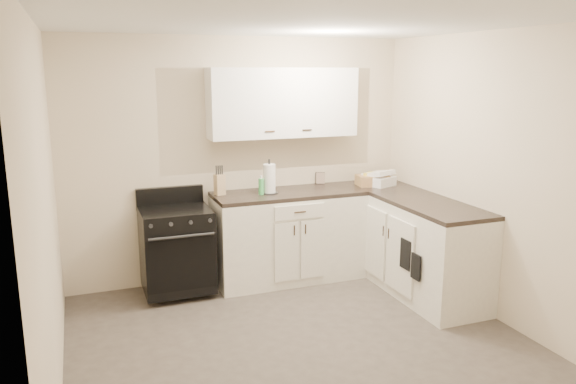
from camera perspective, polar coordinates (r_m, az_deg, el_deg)
name	(u,v)px	position (r m, az deg, el deg)	size (l,w,h in m)	color
floor	(306,348)	(4.63, 1.80, -15.60)	(3.60, 3.60, 0.00)	#473F38
ceiling	(308,21)	(4.11, 2.04, 16.96)	(3.60, 3.60, 0.00)	white
wall_back	(240,160)	(5.87, -4.90, 3.26)	(3.60, 3.60, 0.00)	beige
wall_right	(500,179)	(5.15, 20.73, 1.25)	(3.60, 3.60, 0.00)	beige
wall_left	(46,217)	(3.89, -23.40, -2.35)	(3.60, 3.60, 0.00)	beige
wall_front	(459,276)	(2.69, 17.02, -8.14)	(3.60, 3.60, 0.00)	beige
base_cabinets_back	(288,237)	(5.90, 0.04, -4.62)	(1.55, 0.60, 0.90)	silver
base_cabinets_right	(411,244)	(5.82, 12.36, -5.16)	(0.60, 1.90, 0.90)	silver
countertop_back	(288,194)	(5.78, 0.04, -0.16)	(1.55, 0.60, 0.04)	black
countertop_right	(413,198)	(5.69, 12.57, -0.64)	(0.60, 1.90, 0.04)	black
upper_cabinets	(283,103)	(5.79, -0.50, 9.07)	(1.55, 0.30, 0.70)	white
stove	(177,249)	(5.58, -11.22, -5.75)	(0.66, 0.57, 0.80)	black
knife_block	(220,185)	(5.66, -6.96, 0.75)	(0.09, 0.08, 0.21)	#D2B481
paper_towel	(269,179)	(5.67, -1.91, 1.35)	(0.12, 0.12, 0.30)	white
soap_bottle	(261,187)	(5.63, -2.75, 0.56)	(0.05, 0.05, 0.16)	#46B75A
picture_frame	(320,178)	(6.17, 3.28, 1.42)	(0.10, 0.01, 0.13)	black
wicker_basket	(372,180)	(6.16, 8.58, 1.19)	(0.33, 0.22, 0.11)	tan
countertop_grill	(379,181)	(6.16, 9.26, 1.13)	(0.28, 0.26, 0.10)	white
oven_mitt_near	(416,267)	(5.19, 12.86, -7.43)	(0.02, 0.14, 0.24)	black
oven_mitt_far	(406,254)	(5.30, 11.88, -6.22)	(0.02, 0.16, 0.28)	black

